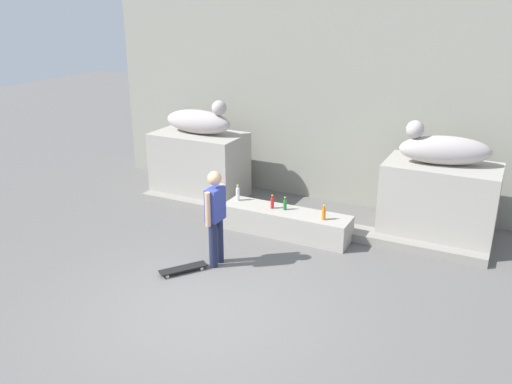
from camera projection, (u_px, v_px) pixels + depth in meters
The scene contains 14 objects.
ground_plane at pixel (204, 310), 7.84m from camera, with size 40.00×40.00×0.00m, color #605E5B.
facade_wall at pixel (334, 71), 11.40m from camera, with size 10.63×0.60×5.65m, color gray.
pedestal_left at pixel (200, 165), 12.09m from camera, with size 2.01×1.19×1.47m, color #A39E93.
pedestal_right at pixel (439, 202), 9.90m from camera, with size 2.01×1.19×1.47m, color #A39E93.
statue_reclining_left at pixel (199, 121), 11.72m from camera, with size 1.61×0.58×0.78m.
statue_reclining_right at pixel (443, 149), 9.56m from camera, with size 1.69×0.93×0.78m.
ledge_block at pixel (286, 222), 10.26m from camera, with size 2.50×0.64×0.49m, color #A39E93.
skater at pixel (215, 214), 8.87m from camera, with size 0.23×0.54×1.67m.
skateboard at pixel (183, 268), 8.90m from camera, with size 0.64×0.76×0.08m.
bottle_green at pixel (285, 205), 10.19m from camera, with size 0.07×0.07×0.26m.
bottle_clear at pixel (238, 194), 10.64m from camera, with size 0.07×0.07×0.33m.
bottle_orange at pixel (324, 214), 9.72m from camera, with size 0.07×0.07×0.29m.
bottle_red at pixel (272, 203), 10.25m from camera, with size 0.07×0.07×0.27m.
stair_step at pixel (295, 222), 10.70m from camera, with size 7.22×0.50×0.17m, color gray.
Camera 1 is at (3.71, -5.72, 4.32)m, focal length 37.58 mm.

